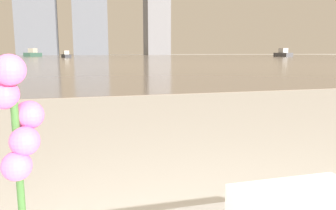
{
  "coord_description": "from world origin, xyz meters",
  "views": [
    {
      "loc": [
        -0.44,
        0.25,
        0.9
      ],
      "look_at": [
        0.13,
        2.32,
        0.56
      ],
      "focal_mm": 35.0,
      "sensor_mm": 36.0,
      "label": 1
    }
  ],
  "objects": [
    {
      "name": "harbor_boat_0",
      "position": [
        41.35,
        60.81,
        0.63
      ],
      "size": [
        1.67,
        4.7,
        1.76
      ],
      "color": "#4C4C51",
      "rests_on": "harbor_water"
    },
    {
      "name": "harbor_boat_4",
      "position": [
        -2.22,
        60.47,
        0.43
      ],
      "size": [
        1.77,
        3.31,
        1.18
      ],
      "color": "#2D2D33",
      "rests_on": "harbor_water"
    },
    {
      "name": "harbor_water",
      "position": [
        0.0,
        62.0,
        0.01
      ],
      "size": [
        180.0,
        110.0,
        0.01
      ],
      "color": "gray",
      "rests_on": "ground_plane"
    },
    {
      "name": "harbor_boat_2",
      "position": [
        -9.56,
        76.81,
        0.63
      ],
      "size": [
        3.41,
        4.93,
        1.76
      ],
      "color": "#335647",
      "rests_on": "harbor_water"
    },
    {
      "name": "skyline_tower_4",
      "position": [
        27.83,
        118.0,
        14.95
      ],
      "size": [
        8.24,
        8.73,
        29.9
      ],
      "color": "slate",
      "rests_on": "ground_plane"
    }
  ]
}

